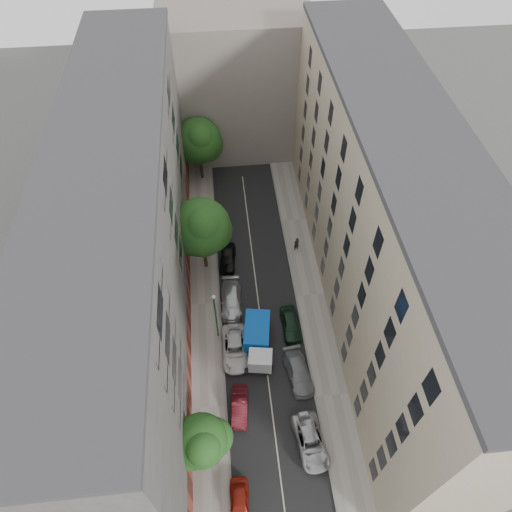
{
  "coord_description": "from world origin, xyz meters",
  "views": [
    {
      "loc": [
        -2.95,
        -26.85,
        39.48
      ],
      "look_at": [
        -0.11,
        0.99,
        6.0
      ],
      "focal_mm": 32.0,
      "sensor_mm": 36.0,
      "label": 1
    }
  ],
  "objects": [
    {
      "name": "car_right_1",
      "position": [
        2.8,
        -8.8,
        0.71
      ],
      "size": [
        2.63,
        5.11,
        1.42
      ],
      "primitive_type": "imported",
      "rotation": [
        0.0,
        0.0,
        0.14
      ],
      "color": "slate",
      "rests_on": "ground"
    },
    {
      "name": "car_right_0",
      "position": [
        2.8,
        -15.0,
        0.7
      ],
      "size": [
        2.86,
        5.24,
        1.39
      ],
      "primitive_type": "imported",
      "rotation": [
        0.0,
        0.0,
        0.11
      ],
      "color": "#B6B5BA",
      "rests_on": "ground"
    },
    {
      "name": "car_left_3",
      "position": [
        -2.8,
        -0.2,
        0.75
      ],
      "size": [
        2.34,
        5.26,
        1.5
      ],
      "primitive_type": "imported",
      "rotation": [
        0.0,
        0.0,
        -0.05
      ],
      "color": "#B3B3B8",
      "rests_on": "ground"
    },
    {
      "name": "tarp_truck",
      "position": [
        -0.6,
        -5.59,
        1.46
      ],
      "size": [
        3.09,
        6.03,
        2.65
      ],
      "rotation": [
        0.0,
        0.0,
        -0.16
      ],
      "color": "black",
      "rests_on": "ground"
    },
    {
      "name": "lamp_post",
      "position": [
        -4.34,
        -3.87,
        4.27
      ],
      "size": [
        0.36,
        0.36,
        6.74
      ],
      "color": "#175126",
      "rests_on": "sidewalk_left"
    },
    {
      "name": "car_left_0",
      "position": [
        -3.41,
        -19.0,
        0.65
      ],
      "size": [
        1.72,
        3.88,
        1.3
      ],
      "primitive_type": "imported",
      "rotation": [
        0.0,
        0.0,
        -0.05
      ],
      "color": "maroon",
      "rests_on": "ground"
    },
    {
      "name": "car_left_2",
      "position": [
        -2.8,
        -5.8,
        0.73
      ],
      "size": [
        2.41,
        5.23,
        1.45
      ],
      "primitive_type": "imported",
      "rotation": [
        0.0,
        0.0,
        -0.0
      ],
      "color": "silver",
      "rests_on": "ground"
    },
    {
      "name": "car_right_2",
      "position": [
        2.86,
        -3.68,
        0.72
      ],
      "size": [
        1.79,
        4.26,
        1.44
      ],
      "primitive_type": "imported",
      "rotation": [
        0.0,
        0.0,
        0.02
      ],
      "color": "black",
      "rests_on": "ground"
    },
    {
      "name": "pedestrian",
      "position": [
        5.01,
        6.39,
        1.08
      ],
      "size": [
        0.8,
        0.66,
        1.86
      ],
      "primitive_type": "imported",
      "rotation": [
        0.0,
        0.0,
        3.51
      ],
      "color": "black",
      "rests_on": "sidewalk_right"
    },
    {
      "name": "building_endcap",
      "position": [
        0.0,
        28.0,
        9.0
      ],
      "size": [
        18.0,
        12.0,
        18.0
      ],
      "primitive_type": "cube",
      "color": "slate",
      "rests_on": "ground"
    },
    {
      "name": "tree_far",
      "position": [
        -5.15,
        19.89,
        5.73
      ],
      "size": [
        5.86,
        5.66,
        8.62
      ],
      "color": "#382619",
      "rests_on": "sidewalk_left"
    },
    {
      "name": "ground",
      "position": [
        0.0,
        0.0,
        0.0
      ],
      "size": [
        120.0,
        120.0,
        0.0
      ],
      "primitive_type": "plane",
      "color": "#4C4C49",
      "rests_on": "ground"
    },
    {
      "name": "sidewalk_left",
      "position": [
        -5.5,
        0.0,
        0.07
      ],
      "size": [
        3.0,
        44.0,
        0.15
      ],
      "primitive_type": "cube",
      "color": "gray",
      "rests_on": "ground"
    },
    {
      "name": "car_left_1",
      "position": [
        -2.8,
        -11.4,
        0.64
      ],
      "size": [
        1.76,
        4.0,
        1.28
      ],
      "primitive_type": "imported",
      "rotation": [
        0.0,
        0.0,
        -0.11
      ],
      "color": "#4F0F17",
      "rests_on": "ground"
    },
    {
      "name": "car_left_5",
      "position": [
        -3.13,
        10.41,
        0.65
      ],
      "size": [
        1.93,
        4.07,
        1.29
      ],
      "primitive_type": "imported",
      "rotation": [
        0.0,
        0.0,
        0.15
      ],
      "color": "black",
      "rests_on": "ground"
    },
    {
      "name": "road_surface",
      "position": [
        0.0,
        0.0,
        0.01
      ],
      "size": [
        8.0,
        44.0,
        0.02
      ],
      "primitive_type": "cube",
      "color": "black",
      "rests_on": "ground"
    },
    {
      "name": "building_left",
      "position": [
        -11.0,
        0.0,
        10.0
      ],
      "size": [
        8.0,
        44.0,
        20.0
      ],
      "primitive_type": "cube",
      "color": "#484543",
      "rests_on": "ground"
    },
    {
      "name": "sidewalk_right",
      "position": [
        5.5,
        0.0,
        0.07
      ],
      "size": [
        3.0,
        44.0,
        0.15
      ],
      "primitive_type": "cube",
      "color": "gray",
      "rests_on": "ground"
    },
    {
      "name": "building_right",
      "position": [
        11.0,
        0.0,
        10.0
      ],
      "size": [
        8.0,
        44.0,
        20.0
      ],
      "primitive_type": "cube",
      "color": "tan",
      "rests_on": "ground"
    },
    {
      "name": "car_left_4",
      "position": [
        -2.8,
        5.4,
        0.71
      ],
      "size": [
        2.17,
        4.35,
        1.42
      ],
      "primitive_type": "imported",
      "rotation": [
        0.0,
        0.0,
        -0.12
      ],
      "color": "black",
      "rests_on": "ground"
    },
    {
      "name": "tree_near",
      "position": [
        -5.77,
        -15.52,
        4.87
      ],
      "size": [
        4.51,
        4.12,
        7.04
      ],
      "color": "#382619",
      "rests_on": "sidewalk_left"
    },
    {
      "name": "tree_mid",
      "position": [
        -5.13,
        4.89,
        6.17
      ],
      "size": [
        6.18,
        6.03,
        9.26
      ],
      "color": "#382619",
      "rests_on": "sidewalk_left"
    }
  ]
}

